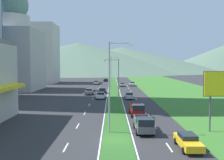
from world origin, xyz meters
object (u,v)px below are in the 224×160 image
(car_1, at_px, (130,96))
(car_5, at_px, (90,91))
(car_2, at_px, (189,141))
(street_lamp_far, at_px, (112,71))
(car_7, at_px, (103,90))
(car_0, at_px, (133,84))
(car_6, at_px, (97,83))
(car_4, at_px, (123,85))
(car_3, at_px, (102,95))
(street_lamp_mid, at_px, (118,77))
(pickup_truck_1, at_px, (145,124))
(pickup_truck_0, at_px, (138,110))
(car_8, at_px, (107,80))
(street_lamp_near, at_px, (112,81))

(car_1, distance_m, car_5, 13.47)
(car_2, height_order, car_5, car_5)
(street_lamp_far, relative_size, car_7, 2.41)
(car_0, relative_size, car_6, 0.98)
(car_2, distance_m, car_6, 78.38)
(car_4, relative_size, car_7, 0.96)
(car_2, bearing_deg, car_3, -164.56)
(car_1, distance_m, car_7, 13.76)
(street_lamp_mid, bearing_deg, car_2, -78.78)
(car_2, bearing_deg, pickup_truck_1, -149.02)
(car_4, bearing_deg, car_0, 124.83)
(car_7, bearing_deg, pickup_truck_0, -168.06)
(car_5, relative_size, pickup_truck_0, 0.86)
(pickup_truck_1, bearing_deg, car_8, -175.68)
(car_3, height_order, car_7, car_3)
(car_1, relative_size, car_7, 0.96)
(car_0, distance_m, car_5, 30.45)
(street_lamp_far, distance_m, car_7, 11.93)
(street_lamp_near, xyz_separation_m, car_6, (-6.08, 71.30, -5.33))
(street_lamp_mid, relative_size, car_5, 1.99)
(car_1, bearing_deg, pickup_truck_1, -0.42)
(car_1, xyz_separation_m, car_7, (-6.73, 12.01, -0.01))
(street_lamp_far, bearing_deg, car_5, -113.84)
(street_lamp_mid, xyz_separation_m, car_8, (-3.98, 63.39, -4.66))
(street_lamp_near, xyz_separation_m, car_0, (7.53, 65.49, -5.35))
(car_2, bearing_deg, car_1, -174.63)
(street_lamp_mid, height_order, car_6, street_lamp_mid)
(car_3, relative_size, car_7, 1.09)
(car_6, distance_m, car_7, 30.00)
(car_5, bearing_deg, car_1, -130.68)
(street_lamp_mid, distance_m, pickup_truck_1, 26.46)
(car_4, relative_size, pickup_truck_0, 0.77)
(street_lamp_near, distance_m, pickup_truck_1, 6.45)
(car_6, bearing_deg, car_1, -166.31)
(street_lamp_near, xyz_separation_m, car_7, (-2.63, 41.50, -5.38))
(car_3, distance_m, pickup_truck_1, 31.03)
(car_4, relative_size, pickup_truck_1, 0.77)
(street_lamp_near, bearing_deg, car_2, -38.49)
(car_2, relative_size, pickup_truck_1, 0.89)
(street_lamp_near, relative_size, car_3, 2.28)
(car_7, distance_m, pickup_truck_0, 32.27)
(street_lamp_near, xyz_separation_m, car_4, (3.76, 62.87, -5.41))
(street_lamp_mid, relative_size, car_7, 2.12)
(car_7, bearing_deg, street_lamp_near, -176.37)
(street_lamp_near, bearing_deg, car_1, 82.09)
(car_6, bearing_deg, pickup_truck_1, -172.04)
(street_lamp_near, relative_size, car_6, 2.31)
(street_lamp_near, height_order, car_0, street_lamp_near)
(car_4, xyz_separation_m, car_6, (-9.85, 8.43, 0.08))
(street_lamp_mid, bearing_deg, car_7, 103.52)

